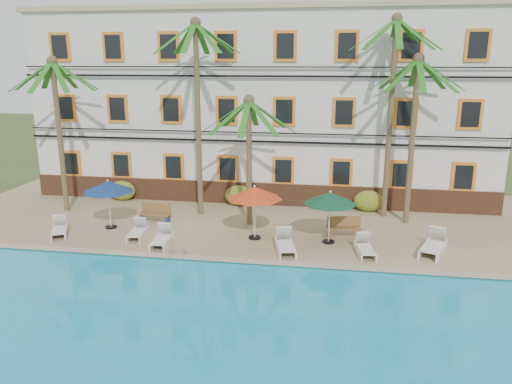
% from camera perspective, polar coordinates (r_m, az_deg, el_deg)
% --- Properties ---
extents(ground, '(100.00, 100.00, 0.00)m').
position_cam_1_polar(ground, '(20.53, -3.23, -7.46)').
color(ground, '#384C23').
rests_on(ground, ground).
extents(pool_deck, '(30.00, 12.00, 0.25)m').
position_cam_1_polar(pool_deck, '(25.10, -0.80, -2.92)').
color(pool_deck, tan).
rests_on(pool_deck, ground).
extents(swimming_pool, '(26.00, 12.00, 0.20)m').
position_cam_1_polar(swimming_pool, '(14.48, -9.44, -17.46)').
color(swimming_pool, '#199AC2').
rests_on(swimming_pool, ground).
extents(pool_coping, '(30.00, 0.35, 0.06)m').
position_cam_1_polar(pool_coping, '(19.62, -3.81, -7.69)').
color(pool_coping, tan).
rests_on(pool_coping, pool_deck).
extents(hotel_building, '(25.40, 6.44, 10.22)m').
position_cam_1_polar(hotel_building, '(28.92, 0.89, 10.07)').
color(hotel_building, silver).
rests_on(hotel_building, pool_deck).
extents(palm_a, '(4.17, 4.17, 7.75)m').
position_cam_1_polar(palm_a, '(26.68, -21.75, 8.31)').
color(palm_a, brown).
rests_on(palm_a, pool_deck).
extents(palm_b, '(4.17, 4.17, 9.46)m').
position_cam_1_polar(palm_b, '(24.30, -6.71, 11.02)').
color(palm_b, brown).
rests_on(palm_b, pool_deck).
extents(palm_c, '(4.17, 4.17, 6.06)m').
position_cam_1_polar(palm_c, '(22.76, -0.80, 5.86)').
color(palm_c, brown).
rests_on(palm_c, pool_deck).
extents(palm_d, '(4.17, 4.17, 9.61)m').
position_cam_1_polar(palm_d, '(24.58, 15.27, 10.84)').
color(palm_d, brown).
rests_on(palm_d, pool_deck).
extents(palm_e, '(4.17, 4.17, 7.85)m').
position_cam_1_polar(palm_e, '(23.99, 17.61, 8.19)').
color(palm_e, brown).
rests_on(palm_e, pool_deck).
extents(shrub_left, '(1.50, 0.90, 1.10)m').
position_cam_1_polar(shrub_left, '(28.54, -15.05, 0.17)').
color(shrub_left, '#28631C').
rests_on(shrub_left, pool_deck).
extents(shrub_mid, '(1.50, 0.90, 1.10)m').
position_cam_1_polar(shrub_mid, '(26.56, -1.98, -0.40)').
color(shrub_mid, '#28631C').
rests_on(shrub_mid, pool_deck).
extents(shrub_right, '(1.50, 0.90, 1.10)m').
position_cam_1_polar(shrub_right, '(26.15, 12.74, -1.01)').
color(shrub_right, '#28631C').
rests_on(shrub_right, pool_deck).
extents(umbrella_blue, '(2.31, 2.31, 2.31)m').
position_cam_1_polar(umbrella_blue, '(23.61, -16.56, 0.58)').
color(umbrella_blue, black).
rests_on(umbrella_blue, pool_deck).
extents(umbrella_red, '(2.40, 2.40, 2.40)m').
position_cam_1_polar(umbrella_red, '(21.25, -0.16, -0.12)').
color(umbrella_red, black).
rests_on(umbrella_red, pool_deck).
extents(umbrella_green, '(2.29, 2.29, 2.29)m').
position_cam_1_polar(umbrella_green, '(21.00, 8.46, -0.73)').
color(umbrella_green, black).
rests_on(umbrella_green, pool_deck).
extents(lounger_a, '(1.29, 1.80, 0.81)m').
position_cam_1_polar(lounger_a, '(23.90, -21.54, -3.94)').
color(lounger_a, silver).
rests_on(lounger_a, pool_deck).
extents(lounger_b, '(0.83, 1.75, 0.79)m').
position_cam_1_polar(lounger_b, '(22.56, -13.35, -4.39)').
color(lounger_b, silver).
rests_on(lounger_b, pool_deck).
extents(lounger_c, '(0.78, 1.83, 0.85)m').
position_cam_1_polar(lounger_c, '(21.44, -10.66, -5.22)').
color(lounger_c, silver).
rests_on(lounger_c, pool_deck).
extents(lounger_d, '(1.09, 2.02, 0.90)m').
position_cam_1_polar(lounger_d, '(20.40, 3.35, -5.98)').
color(lounger_d, silver).
rests_on(lounger_d, pool_deck).
extents(lounger_e, '(0.86, 1.79, 0.81)m').
position_cam_1_polar(lounger_e, '(20.54, 12.32, -6.25)').
color(lounger_e, silver).
rests_on(lounger_e, pool_deck).
extents(lounger_f, '(1.44, 2.20, 0.98)m').
position_cam_1_polar(lounger_f, '(21.43, 19.64, -5.74)').
color(lounger_f, silver).
rests_on(lounger_f, pool_deck).
extents(bench_left, '(1.53, 0.58, 0.93)m').
position_cam_1_polar(bench_left, '(24.30, -11.42, -2.35)').
color(bench_left, olive).
rests_on(bench_left, pool_deck).
extents(bench_right, '(1.56, 0.75, 0.93)m').
position_cam_1_polar(bench_right, '(22.17, 9.96, -3.97)').
color(bench_right, olive).
rests_on(bench_right, pool_deck).
extents(pool_ladder, '(0.54, 0.74, 0.74)m').
position_cam_1_polar(pool_ladder, '(20.00, -9.01, -7.48)').
color(pool_ladder, silver).
rests_on(pool_ladder, ground).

